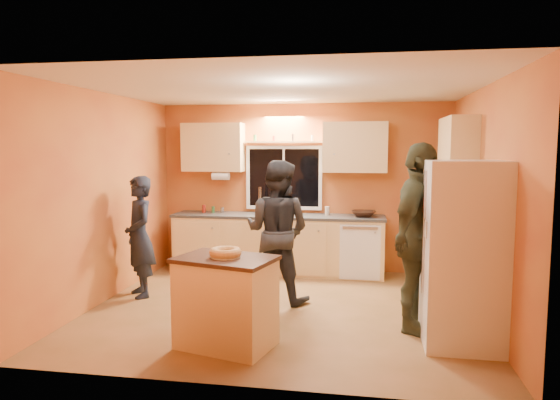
% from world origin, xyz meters
% --- Properties ---
extents(ground, '(4.50, 4.50, 0.00)m').
position_xyz_m(ground, '(0.00, 0.00, 0.00)').
color(ground, brown).
rests_on(ground, ground).
extents(room_shell, '(4.54, 4.04, 2.61)m').
position_xyz_m(room_shell, '(0.12, 0.41, 1.62)').
color(room_shell, '#C67E32').
rests_on(room_shell, ground).
extents(back_counter, '(4.23, 0.62, 0.90)m').
position_xyz_m(back_counter, '(0.01, 1.70, 0.45)').
color(back_counter, '#E0BB75').
rests_on(back_counter, ground).
extents(right_counter, '(0.62, 1.84, 0.90)m').
position_xyz_m(right_counter, '(1.95, 0.50, 0.45)').
color(right_counter, '#E0BB75').
rests_on(right_counter, ground).
extents(refrigerator, '(0.72, 0.70, 1.80)m').
position_xyz_m(refrigerator, '(1.89, -0.80, 0.90)').
color(refrigerator, silver).
rests_on(refrigerator, ground).
extents(island, '(1.04, 0.83, 0.88)m').
position_xyz_m(island, '(-0.36, -1.22, 0.45)').
color(island, '#E0BB75').
rests_on(island, ground).
extents(bundt_pastry, '(0.31, 0.31, 0.09)m').
position_xyz_m(bundt_pastry, '(-0.36, -1.22, 0.93)').
color(bundt_pastry, tan).
rests_on(bundt_pastry, island).
extents(person_left, '(0.65, 0.68, 1.56)m').
position_xyz_m(person_left, '(-1.90, 0.20, 0.78)').
color(person_left, black).
rests_on(person_left, ground).
extents(person_center, '(1.00, 0.86, 1.77)m').
position_xyz_m(person_center, '(-0.12, 0.31, 0.88)').
color(person_center, black).
rests_on(person_center, ground).
extents(person_right, '(0.88, 1.26, 1.98)m').
position_xyz_m(person_right, '(1.50, -0.48, 0.99)').
color(person_right, '#313622').
rests_on(person_right, ground).
extents(mixing_bowl, '(0.37, 0.37, 0.09)m').
position_xyz_m(mixing_bowl, '(0.94, 1.71, 0.94)').
color(mixing_bowl, black).
rests_on(mixing_bowl, back_counter).
extents(utensil_crock, '(0.14, 0.14, 0.17)m').
position_xyz_m(utensil_crock, '(-0.62, 1.71, 0.99)').
color(utensil_crock, beige).
rests_on(utensil_crock, back_counter).
extents(potted_plant, '(0.29, 0.26, 0.30)m').
position_xyz_m(potted_plant, '(1.88, 0.45, 1.05)').
color(potted_plant, gray).
rests_on(potted_plant, right_counter).
extents(red_box, '(0.19, 0.17, 0.07)m').
position_xyz_m(red_box, '(1.92, 0.52, 0.94)').
color(red_box, '#A02518').
rests_on(red_box, right_counter).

